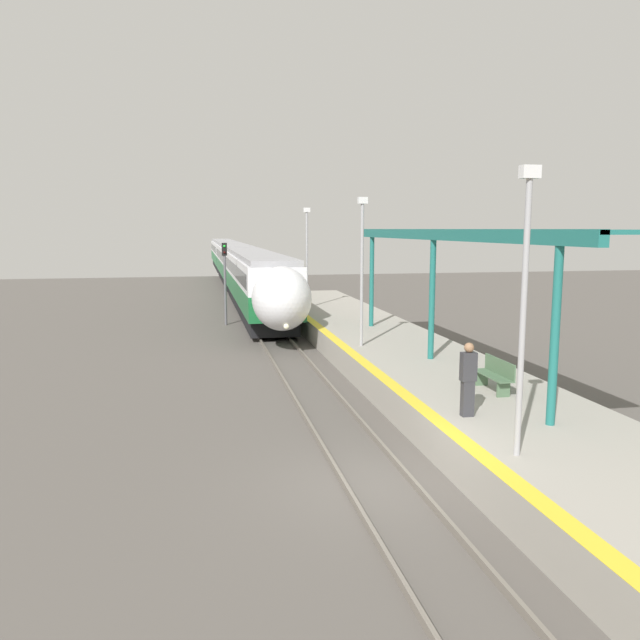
# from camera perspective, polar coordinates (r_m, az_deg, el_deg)

# --- Properties ---
(ground_plane) EXTENTS (120.00, 120.00, 0.00)m
(ground_plane) POSITION_cam_1_polar(r_m,az_deg,el_deg) (13.60, 5.32, -14.80)
(ground_plane) COLOR #56514C
(rail_left) EXTENTS (0.08, 90.00, 0.15)m
(rail_left) POSITION_cam_1_polar(r_m,az_deg,el_deg) (13.40, 2.27, -14.80)
(rail_left) COLOR slate
(rail_left) RESTS_ON ground_plane
(rail_right) EXTENTS (0.08, 90.00, 0.15)m
(rail_right) POSITION_cam_1_polar(r_m,az_deg,el_deg) (13.78, 8.29, -14.20)
(rail_right) COLOR slate
(rail_right) RESTS_ON ground_plane
(train) EXTENTS (2.73, 69.57, 3.90)m
(train) POSITION_cam_1_polar(r_m,az_deg,el_deg) (60.08, -7.78, 5.29)
(train) COLOR black
(train) RESTS_ON ground_plane
(platform_right) EXTENTS (4.73, 64.00, 0.94)m
(platform_right) POSITION_cam_1_polar(r_m,az_deg,el_deg) (14.98, 20.25, -11.18)
(platform_right) COLOR #9E998E
(platform_right) RESTS_ON ground_plane
(platform_bench) EXTENTS (0.44, 1.69, 0.89)m
(platform_bench) POSITION_cam_1_polar(r_m,az_deg,el_deg) (17.76, 15.75, -4.76)
(platform_bench) COLOR #4C6B4C
(platform_bench) RESTS_ON platform_right
(person_waiting) EXTENTS (0.36, 0.23, 1.77)m
(person_waiting) POSITION_cam_1_polar(r_m,az_deg,el_deg) (15.14, 13.38, -5.18)
(person_waiting) COLOR #333338
(person_waiting) RESTS_ON platform_right
(railway_signal) EXTENTS (0.28, 0.28, 4.58)m
(railway_signal) POSITION_cam_1_polar(r_m,az_deg,el_deg) (35.11, -8.69, 4.06)
(railway_signal) COLOR #59595E
(railway_signal) RESTS_ON ground_plane
(lamppost_near) EXTENTS (0.36, 0.20, 5.57)m
(lamppost_near) POSITION_cam_1_polar(r_m,az_deg,el_deg) (12.42, 18.16, 2.24)
(lamppost_near) COLOR #9E9EA3
(lamppost_near) RESTS_ON platform_right
(lamppost_mid) EXTENTS (0.36, 0.20, 5.57)m
(lamppost_mid) POSITION_cam_1_polar(r_m,az_deg,el_deg) (23.43, 3.86, 5.30)
(lamppost_mid) COLOR #9E9EA3
(lamppost_mid) RESTS_ON platform_right
(lamppost_far) EXTENTS (0.36, 0.20, 5.57)m
(lamppost_far) POSITION_cam_1_polar(r_m,az_deg,el_deg) (34.97, -1.21, 6.31)
(lamppost_far) COLOR #9E9EA3
(lamppost_far) RESTS_ON platform_right
(station_canopy) EXTENTS (2.02, 17.83, 4.40)m
(station_canopy) POSITION_cam_1_polar(r_m,az_deg,el_deg) (21.49, 11.78, 7.36)
(station_canopy) COLOR #1E6B66
(station_canopy) RESTS_ON platform_right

